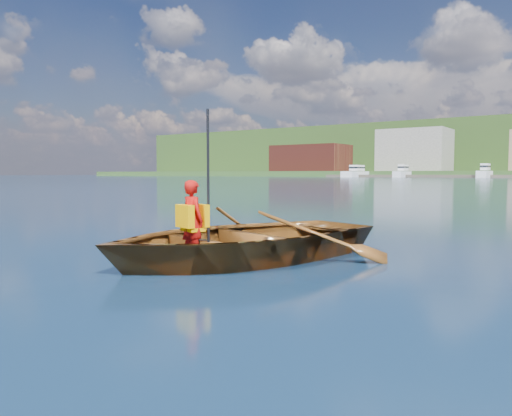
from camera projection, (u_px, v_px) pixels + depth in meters
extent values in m
plane|color=#152341|center=(301.00, 276.00, 6.16)|extent=(600.00, 600.00, 0.00)
imported|color=maroon|center=(241.00, 239.00, 7.31)|extent=(4.29, 5.10, 0.90)
imported|color=#A60C09|center=(193.00, 220.00, 6.62)|extent=(0.45, 0.36, 1.07)
cube|color=#FFB100|center=(185.00, 216.00, 6.55)|extent=(0.35, 0.20, 0.30)
cube|color=#FFB100|center=(201.00, 215.00, 6.69)|extent=(0.35, 0.18, 0.30)
cube|color=#FFB100|center=(193.00, 229.00, 6.63)|extent=(0.35, 0.30, 0.05)
cylinder|color=black|center=(208.00, 186.00, 6.56)|extent=(0.05, 0.05, 2.00)
cube|color=brown|center=(310.00, 158.00, 192.05)|extent=(28.00, 16.00, 10.00)
cube|color=gray|center=(414.00, 150.00, 169.10)|extent=(22.00, 16.00, 14.00)
cube|color=white|center=(355.00, 175.00, 158.41)|extent=(3.82, 13.65, 2.05)
cube|color=white|center=(357.00, 168.00, 159.38)|extent=(2.68, 6.14, 1.80)
cube|color=black|center=(357.00, 168.00, 159.37)|extent=(2.75, 6.42, 0.50)
cube|color=white|center=(402.00, 175.00, 149.81)|extent=(2.68, 9.56, 2.06)
cube|color=white|center=(403.00, 168.00, 150.45)|extent=(1.87, 4.30, 1.80)
cube|color=black|center=(403.00, 167.00, 150.44)|extent=(1.93, 4.49, 0.50)
cube|color=white|center=(484.00, 175.00, 136.73)|extent=(2.67, 9.52, 2.13)
cube|color=white|center=(485.00, 167.00, 137.36)|extent=(1.87, 4.29, 1.80)
cube|color=black|center=(485.00, 166.00, 137.35)|extent=(1.92, 4.48, 0.50)
cylinder|color=#382314|center=(512.00, 151.00, 205.92)|extent=(0.80, 0.80, 2.99)
cylinder|color=#382314|center=(235.00, 157.00, 282.91)|extent=(0.80, 0.80, 4.01)
sphere|color=#1A5A19|center=(235.00, 148.00, 282.54)|extent=(7.48, 7.48, 7.48)
cylinder|color=#382314|center=(276.00, 146.00, 318.31)|extent=(0.80, 0.80, 3.10)
sphere|color=#1A5A19|center=(276.00, 140.00, 318.02)|extent=(5.79, 5.79, 5.79)
cylinder|color=#382314|center=(415.00, 164.00, 201.57)|extent=(0.80, 0.80, 3.33)
sphere|color=#1A5A19|center=(415.00, 153.00, 201.26)|extent=(6.21, 6.21, 6.21)
cylinder|color=#382314|center=(267.00, 167.00, 240.63)|extent=(0.80, 0.80, 2.47)
sphere|color=#1A5A19|center=(268.00, 160.00, 240.40)|extent=(4.61, 4.61, 4.61)
cylinder|color=#382314|center=(319.00, 163.00, 229.01)|extent=(0.80, 0.80, 3.57)
sphere|color=#1A5A19|center=(319.00, 153.00, 228.68)|extent=(6.67, 6.67, 6.67)
cylinder|color=#382314|center=(237.00, 160.00, 276.45)|extent=(0.80, 0.80, 2.96)
sphere|color=#1A5A19|center=(237.00, 153.00, 276.17)|extent=(5.53, 5.53, 5.53)
cylinder|color=#382314|center=(266.00, 160.00, 263.24)|extent=(0.80, 0.80, 3.06)
sphere|color=#1A5A19|center=(266.00, 152.00, 262.95)|extent=(5.72, 5.72, 5.72)
cylinder|color=#382314|center=(240.00, 162.00, 262.78)|extent=(0.80, 0.80, 3.30)
sphere|color=#1A5A19|center=(240.00, 154.00, 262.47)|extent=(6.16, 6.16, 6.16)
cylinder|color=#382314|center=(464.00, 164.00, 190.32)|extent=(0.80, 0.80, 2.85)
sphere|color=#1A5A19|center=(464.00, 154.00, 190.05)|extent=(5.32, 5.32, 5.32)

